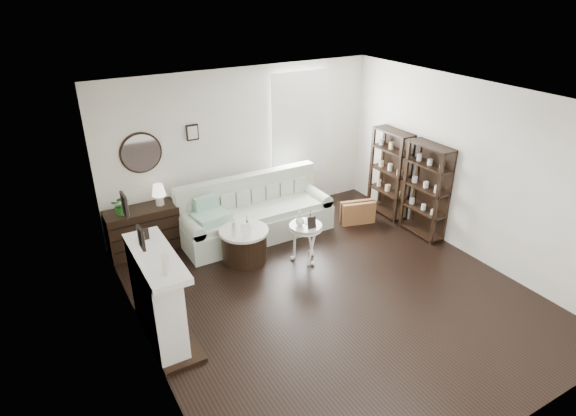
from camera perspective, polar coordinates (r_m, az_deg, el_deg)
room at (r=8.63m, az=-0.78°, el=9.52°), size 5.50×5.50×5.50m
fireplace at (r=6.03m, az=-15.14°, el=-10.47°), size 0.50×1.40×1.84m
shelf_unit_far at (r=8.90m, az=11.98°, el=4.04°), size 0.30×0.80×1.60m
shelf_unit_near at (r=8.31m, az=16.04°, el=1.99°), size 0.30×0.80×1.60m
sofa at (r=8.20m, az=-3.94°, el=-0.98°), size 2.56×0.89×0.99m
quilt at (r=7.70m, az=-9.14°, el=-1.07°), size 0.62×0.54×0.14m
suitcase at (r=8.69m, az=8.25°, el=-0.52°), size 0.64×0.36×0.40m
dresser at (r=8.01m, az=-16.80°, el=-2.50°), size 1.11×0.48×0.74m
table_lamp at (r=7.84m, az=-15.04°, el=1.53°), size 0.23×0.23×0.35m
potted_plant at (r=7.70m, az=-19.18°, el=0.33°), size 0.34×0.32×0.31m
drum_table at (r=7.50m, az=-5.19°, el=-4.33°), size 0.76×0.76×0.53m
pedestal_table at (r=7.32m, az=2.10°, el=-2.36°), size 0.51×0.51×0.62m
eiffel_drum at (r=7.40m, az=-4.88°, el=-1.65°), size 0.12×0.12×0.18m
bottle_drum at (r=7.17m, az=-6.39°, el=-2.24°), size 0.07×0.07×0.28m
card_frame_drum at (r=7.15m, az=-5.03°, el=-2.61°), size 0.15×0.06×0.20m
eiffel_ped at (r=7.33m, az=2.64°, el=-1.09°), size 0.13×0.13×0.18m
flask_ped at (r=7.22m, az=1.43°, el=-1.22°), size 0.13×0.13×0.25m
card_frame_ped at (r=7.17m, az=2.84°, el=-1.73°), size 0.14×0.07×0.18m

